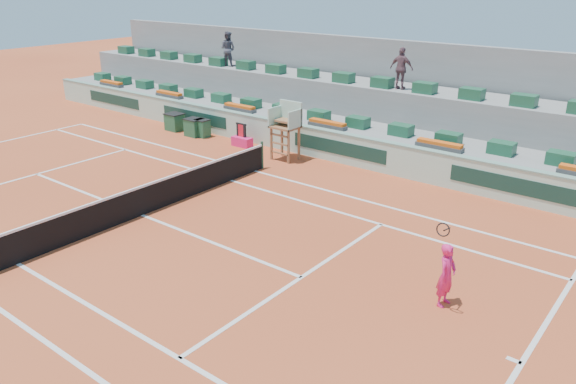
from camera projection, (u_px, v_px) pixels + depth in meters
name	position (u px, v px, depth m)	size (l,w,h in m)	color
ground	(142.00, 215.00, 18.00)	(90.00, 90.00, 0.00)	#A74020
seating_tier_lower	(330.00, 129.00, 25.62)	(36.00, 4.00, 1.20)	gray
seating_tier_upper	(349.00, 108.00, 26.54)	(36.00, 2.40, 2.60)	gray
stadium_back_wall	(368.00, 84.00, 27.38)	(36.00, 0.40, 4.40)	gray
player_bag	(242.00, 142.00, 25.09)	(0.96, 0.43, 0.43)	#ED1F6C
spectator_left	(228.00, 49.00, 29.82)	(0.87, 0.68, 1.79)	#484753
spectator_mid	(401.00, 69.00, 23.75)	(1.04, 0.43, 1.77)	#704A53
court_lines	(142.00, 215.00, 18.00)	(23.89, 11.09, 0.01)	silver
tennis_net	(141.00, 200.00, 17.81)	(0.10, 11.97, 1.10)	black
advertising_hoarding	(301.00, 139.00, 23.98)	(36.00, 0.34, 1.26)	#ACD8C0
umpire_chair	(287.00, 123.00, 22.93)	(1.10, 0.90, 2.40)	brown
seat_row_lower	(319.00, 115.00, 24.66)	(32.90, 0.60, 0.44)	#1B5134
seat_row_upper	(344.00, 77.00, 25.55)	(32.90, 0.60, 0.44)	#1B5134
flower_planters	(281.00, 116.00, 24.97)	(26.80, 0.36, 0.28)	#464646
drink_cooler_a	(202.00, 128.00, 26.49)	(0.64, 0.55, 0.84)	#1B5132
drink_cooler_b	(194.00, 127.00, 26.64)	(0.81, 0.70, 0.84)	#1B5132
drink_cooler_c	(175.00, 122.00, 27.61)	(0.85, 0.73, 0.84)	#1B5132
towel_rack	(241.00, 133.00, 25.05)	(0.59, 0.10, 1.03)	black
tennis_player	(446.00, 275.00, 12.88)	(0.40, 0.85, 2.28)	#ED1F6C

